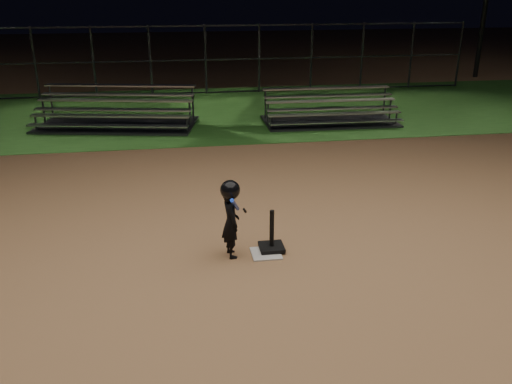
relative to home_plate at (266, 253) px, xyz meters
name	(u,v)px	position (x,y,z in m)	size (l,w,h in m)	color
ground	(266,254)	(0.00, 0.00, -0.01)	(80.00, 80.00, 0.00)	#A17249
grass_strip	(213,111)	(0.00, 10.00, -0.01)	(60.00, 8.00, 0.01)	#25571C
home_plate	(266,253)	(0.00, 0.00, 0.00)	(0.45, 0.45, 0.02)	beige
batting_tee	(272,242)	(0.11, 0.12, 0.13)	(0.38, 0.38, 0.66)	black
child_batter	(231,217)	(-0.53, 0.04, 0.64)	(0.42, 0.62, 1.23)	black
bleacher_left	(117,119)	(-2.92, 8.49, 0.21)	(4.80, 3.01, 1.09)	#B3B3B8
bleacher_right	(330,116)	(3.32, 7.94, 0.18)	(3.92, 1.98, 0.95)	#B7B7BC
backstop_fence	(206,60)	(0.00, 13.00, 1.24)	(20.08, 0.08, 2.50)	#38383D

